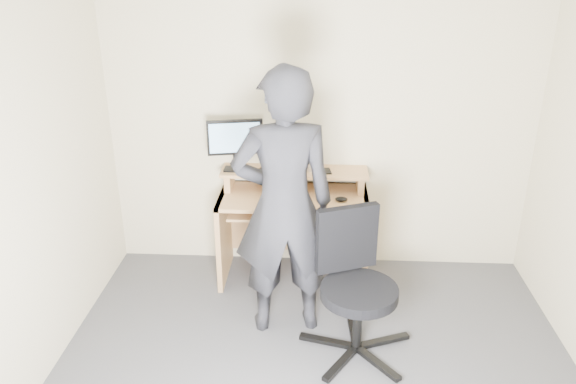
# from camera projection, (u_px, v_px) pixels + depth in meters

# --- Properties ---
(back_wall) EXTENTS (3.50, 0.02, 2.50)m
(back_wall) POSITION_uv_depth(u_px,v_px,m) (320.00, 125.00, 4.59)
(back_wall) COLOR beige
(back_wall) RESTS_ON ground
(desk) EXTENTS (1.20, 0.60, 0.91)m
(desk) POSITION_uv_depth(u_px,v_px,m) (294.00, 214.00, 4.67)
(desk) COLOR tan
(desk) RESTS_ON ground
(monitor) EXTENTS (0.44, 0.13, 0.42)m
(monitor) POSITION_uv_depth(u_px,v_px,m) (235.00, 140.00, 4.49)
(monitor) COLOR black
(monitor) RESTS_ON desk
(external_drive) EXTENTS (0.10, 0.14, 0.20)m
(external_drive) POSITION_uv_depth(u_px,v_px,m) (294.00, 157.00, 4.59)
(external_drive) COLOR black
(external_drive) RESTS_ON desk
(travel_mug) EXTENTS (0.10, 0.10, 0.19)m
(travel_mug) POSITION_uv_depth(u_px,v_px,m) (312.00, 159.00, 4.55)
(travel_mug) COLOR #BCBCC1
(travel_mug) RESTS_ON desk
(smartphone) EXTENTS (0.09, 0.14, 0.01)m
(smartphone) POSITION_uv_depth(u_px,v_px,m) (326.00, 171.00, 4.56)
(smartphone) COLOR black
(smartphone) RESTS_ON desk
(charger) EXTENTS (0.05, 0.05, 0.03)m
(charger) POSITION_uv_depth(u_px,v_px,m) (262.00, 170.00, 4.54)
(charger) COLOR black
(charger) RESTS_ON desk
(headphones) EXTENTS (0.20, 0.20, 0.06)m
(headphones) POSITION_uv_depth(u_px,v_px,m) (277.00, 165.00, 4.67)
(headphones) COLOR silver
(headphones) RESTS_ON desk
(keyboard) EXTENTS (0.48, 0.24, 0.03)m
(keyboard) POSITION_uv_depth(u_px,v_px,m) (296.00, 210.00, 4.47)
(keyboard) COLOR black
(keyboard) RESTS_ON desk
(mouse) EXTENTS (0.11, 0.09, 0.04)m
(mouse) POSITION_uv_depth(u_px,v_px,m) (341.00, 199.00, 4.40)
(mouse) COLOR black
(mouse) RESTS_ON desk
(office_chair) EXTENTS (0.78, 0.76, 0.98)m
(office_chair) POSITION_uv_depth(u_px,v_px,m) (355.00, 280.00, 3.75)
(office_chair) COLOR black
(office_chair) RESTS_ON ground
(person) EXTENTS (0.78, 0.59, 1.93)m
(person) POSITION_uv_depth(u_px,v_px,m) (284.00, 206.00, 3.82)
(person) COLOR black
(person) RESTS_ON ground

